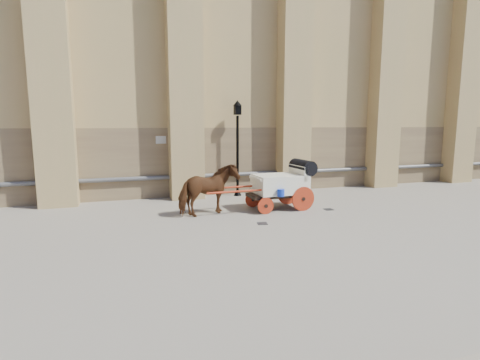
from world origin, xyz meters
name	(u,v)px	position (x,y,z in m)	size (l,w,h in m)	color
ground	(234,215)	(0.00, 0.00, 0.00)	(90.00, 90.00, 0.00)	slate
cathedral	(227,12)	(2.07, 7.81, 9.01)	(44.80, 9.20, 19.20)	tan
horse	(208,190)	(-0.83, 0.35, 0.89)	(0.96, 2.11, 1.78)	#593115
carriage	(283,183)	(2.09, 0.48, 0.98)	(4.20, 1.51, 1.82)	black
street_lamp	(238,145)	(1.25, 3.47, 2.23)	(0.39, 0.39, 4.18)	black
drain_grate_near	(262,223)	(0.53, -1.32, 0.01)	(0.32, 0.32, 0.01)	black
drain_grate_far	(328,209)	(3.62, -0.23, 0.01)	(0.32, 0.32, 0.01)	black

